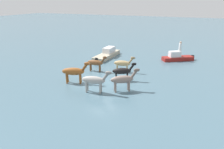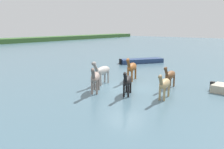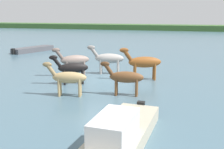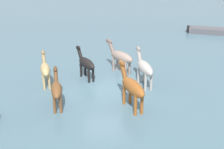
{
  "view_description": "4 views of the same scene",
  "coord_description": "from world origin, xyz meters",
  "px_view_note": "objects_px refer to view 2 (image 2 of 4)",
  "views": [
    {
      "loc": [
        -6.91,
        14.48,
        6.92
      ],
      "look_at": [
        -0.73,
        -0.22,
        0.81
      ],
      "focal_mm": 31.09,
      "sensor_mm": 36.0,
      "label": 1
    },
    {
      "loc": [
        -13.69,
        -9.53,
        4.37
      ],
      "look_at": [
        -0.73,
        0.68,
        1.03
      ],
      "focal_mm": 38.42,
      "sensor_mm": 36.0,
      "label": 2
    },
    {
      "loc": [
        5.04,
        -15.41,
        4.05
      ],
      "look_at": [
        0.9,
        -0.82,
        0.65
      ],
      "focal_mm": 44.66,
      "sensor_mm": 36.0,
      "label": 3
    },
    {
      "loc": [
        15.09,
        -0.76,
        6.91
      ],
      "look_at": [
        0.36,
        0.26,
        0.92
      ],
      "focal_mm": 49.35,
      "sensor_mm": 36.0,
      "label": 4
    }
  ],
  "objects_px": {
    "horse_mid_herd": "(127,81)",
    "horse_rear_stallion": "(102,71)",
    "horse_gray_outer": "(95,77)",
    "horse_dark_mare": "(170,75)",
    "horse_lead": "(164,84)",
    "horse_pinto_flank": "(132,67)",
    "boat_motor_center": "(141,61)"
  },
  "relations": [
    {
      "from": "horse_gray_outer",
      "to": "horse_dark_mare",
      "type": "bearing_deg",
      "value": 106.43
    },
    {
      "from": "horse_lead",
      "to": "horse_rear_stallion",
      "type": "relative_size",
      "value": 0.88
    },
    {
      "from": "horse_lead",
      "to": "horse_mid_herd",
      "type": "relative_size",
      "value": 1.04
    },
    {
      "from": "horse_mid_herd",
      "to": "horse_lead",
      "type": "bearing_deg",
      "value": 82.75
    },
    {
      "from": "horse_dark_mare",
      "to": "boat_motor_center",
      "type": "relative_size",
      "value": 0.42
    },
    {
      "from": "horse_rear_stallion",
      "to": "horse_pinto_flank",
      "type": "bearing_deg",
      "value": 148.46
    },
    {
      "from": "horse_rear_stallion",
      "to": "horse_pinto_flank",
      "type": "xyz_separation_m",
      "value": [
        2.52,
        -1.0,
        0.04
      ]
    },
    {
      "from": "horse_gray_outer",
      "to": "horse_rear_stallion",
      "type": "relative_size",
      "value": 0.88
    },
    {
      "from": "horse_lead",
      "to": "horse_dark_mare",
      "type": "height_order",
      "value": "horse_lead"
    },
    {
      "from": "horse_dark_mare",
      "to": "horse_mid_herd",
      "type": "relative_size",
      "value": 1.03
    },
    {
      "from": "horse_pinto_flank",
      "to": "boat_motor_center",
      "type": "bearing_deg",
      "value": -172.25
    },
    {
      "from": "horse_pinto_flank",
      "to": "horse_dark_mare",
      "type": "distance_m",
      "value": 3.5
    },
    {
      "from": "horse_mid_herd",
      "to": "horse_dark_mare",
      "type": "bearing_deg",
      "value": 132.27
    },
    {
      "from": "horse_pinto_flank",
      "to": "horse_dark_mare",
      "type": "bearing_deg",
      "value": 65.85
    },
    {
      "from": "horse_dark_mare",
      "to": "horse_mid_herd",
      "type": "xyz_separation_m",
      "value": [
        -3.42,
        1.34,
        0.01
      ]
    },
    {
      "from": "horse_rear_stallion",
      "to": "boat_motor_center",
      "type": "height_order",
      "value": "horse_rear_stallion"
    },
    {
      "from": "horse_gray_outer",
      "to": "horse_lead",
      "type": "bearing_deg",
      "value": 75.24
    },
    {
      "from": "horse_rear_stallion",
      "to": "horse_dark_mare",
      "type": "relative_size",
      "value": 1.14
    },
    {
      "from": "horse_gray_outer",
      "to": "horse_dark_mare",
      "type": "distance_m",
      "value": 5.39
    },
    {
      "from": "horse_lead",
      "to": "horse_dark_mare",
      "type": "xyz_separation_m",
      "value": [
        2.66,
        0.87,
        -0.0
      ]
    },
    {
      "from": "horse_gray_outer",
      "to": "horse_lead",
      "type": "height_order",
      "value": "horse_gray_outer"
    },
    {
      "from": "horse_gray_outer",
      "to": "horse_rear_stallion",
      "type": "height_order",
      "value": "horse_rear_stallion"
    },
    {
      "from": "horse_pinto_flank",
      "to": "horse_mid_herd",
      "type": "distance_m",
      "value": 4.31
    },
    {
      "from": "horse_gray_outer",
      "to": "horse_mid_herd",
      "type": "distance_m",
      "value": 2.19
    },
    {
      "from": "horse_mid_herd",
      "to": "horse_rear_stallion",
      "type": "bearing_deg",
      "value": -137.51
    },
    {
      "from": "horse_dark_mare",
      "to": "horse_lead",
      "type": "bearing_deg",
      "value": 11.7
    },
    {
      "from": "horse_pinto_flank",
      "to": "horse_gray_outer",
      "type": "bearing_deg",
      "value": -17.65
    },
    {
      "from": "horse_gray_outer",
      "to": "boat_motor_center",
      "type": "bearing_deg",
      "value": 163.95
    },
    {
      "from": "horse_pinto_flank",
      "to": "horse_lead",
      "type": "bearing_deg",
      "value": 36.71
    },
    {
      "from": "horse_lead",
      "to": "horse_rear_stallion",
      "type": "xyz_separation_m",
      "value": [
        0.45,
        5.35,
        0.12
      ]
    },
    {
      "from": "boat_motor_center",
      "to": "horse_lead",
      "type": "bearing_deg",
      "value": -110.31
    },
    {
      "from": "horse_gray_outer",
      "to": "horse_mid_herd",
      "type": "bearing_deg",
      "value": 76.14
    }
  ]
}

